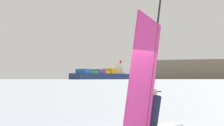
# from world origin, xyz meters

# --- Properties ---
(windsurfer) EXTENTS (1.95, 2.93, 4.31)m
(windsurfer) POSITION_xyz_m (0.44, 1.07, 1.07)
(windsurfer) COLOR white
(windsurfer) RESTS_ON ground_plane
(cargo_ship) EXTENTS (106.63, 146.44, 38.08)m
(cargo_ship) POSITION_xyz_m (-69.38, 720.80, 8.75)
(cargo_ship) COLOR navy
(cargo_ship) RESTS_ON ground_plane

